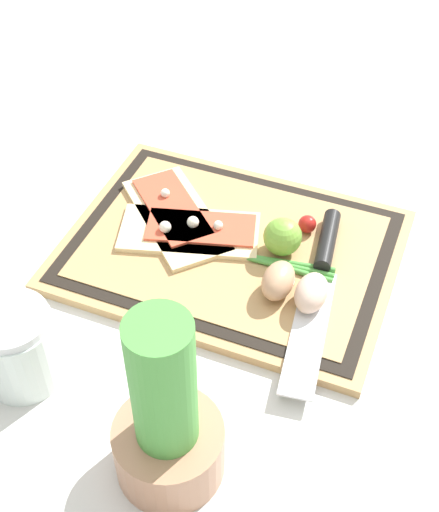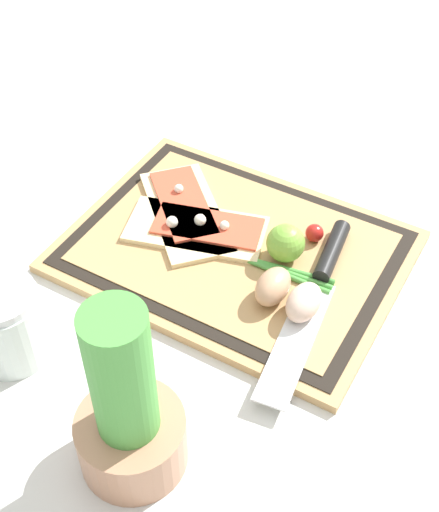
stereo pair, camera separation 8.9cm
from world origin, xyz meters
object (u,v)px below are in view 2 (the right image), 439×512
egg_pink (304,302)px  herb_pot (128,416)px  knife (321,278)px  pizza_slice_near (186,210)px  cherry_tomato_red (314,233)px  sauce_jar (7,327)px  lime (286,243)px  pizza_slice_far (200,227)px  egg_brown (273,286)px

egg_pink → herb_pot: size_ratio=0.26×
herb_pot → egg_pink: bearing=-106.1°
knife → herb_pot: bearing=77.1°
pizza_slice_near → herb_pot: bearing=113.4°
egg_pink → cherry_tomato_red: size_ratio=2.46×
sauce_jar → lime: bearing=-127.0°
pizza_slice_far → egg_pink: bearing=160.8°
pizza_slice_far → lime: 0.12m
pizza_slice_far → lime: lime is taller
egg_pink → herb_pot: (0.07, 0.25, 0.04)m
cherry_tomato_red → pizza_slice_near: bearing=12.7°
egg_brown → lime: bearing=-75.8°
pizza_slice_far → sauce_jar: bearing=71.5°
pizza_slice_far → lime: size_ratio=4.03×
sauce_jar → egg_pink: bearing=-142.7°
pizza_slice_near → pizza_slice_far: size_ratio=0.99×
knife → herb_pot: size_ratio=1.31×
pizza_slice_near → herb_pot: size_ratio=0.88×
pizza_slice_far → egg_pink: 0.19m
pizza_slice_near → knife: (-0.21, 0.03, 0.00)m
egg_pink → lime: bearing=-50.6°
lime → cherry_tomato_red: lime is taller
pizza_slice_near → lime: size_ratio=3.98×
pizza_slice_near → pizza_slice_far: bearing=150.4°
cherry_tomato_red → sauce_jar: bearing=55.0°
egg_brown → lime: size_ratio=1.19×
lime → sauce_jar: bearing=53.0°
lime → cherry_tomato_red: (-0.02, -0.05, -0.01)m
pizza_slice_near → herb_pot: 0.37m
pizza_slice_far → egg_pink: size_ratio=3.39×
herb_pot → sauce_jar: herb_pot is taller
cherry_tomato_red → sauce_jar: sauce_jar is taller
pizza_slice_near → egg_pink: size_ratio=3.35×
egg_pink → cherry_tomato_red: bearing=-71.4°
egg_pink → cherry_tomato_red: egg_pink is taller
egg_brown → sauce_jar: size_ratio=0.59×
knife → sauce_jar: sauce_jar is taller
pizza_slice_near → pizza_slice_far: same height
egg_brown → sauce_jar: sauce_jar is taller
pizza_slice_near → egg_pink: egg_pink is taller
pizza_slice_near → knife: size_ratio=0.67×
egg_pink → knife: bearing=-88.0°
pizza_slice_near → sauce_jar: sauce_jar is taller
knife → lime: bearing=-16.1°
knife → pizza_slice_near: bearing=-6.9°
pizza_slice_near → egg_brown: size_ratio=3.35×
egg_pink → sauce_jar: sauce_jar is taller
egg_brown → cherry_tomato_red: (-0.00, -0.12, -0.01)m
herb_pot → knife: bearing=-102.9°
egg_brown → herb_pot: herb_pot is taller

